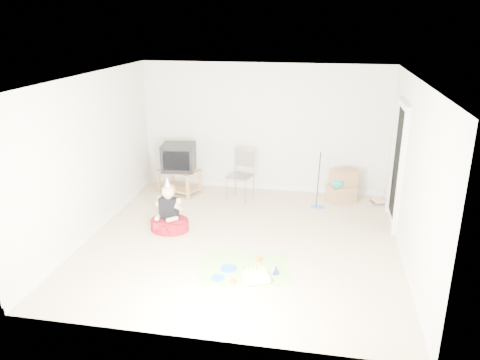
% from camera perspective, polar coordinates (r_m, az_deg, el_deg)
% --- Properties ---
extents(ground, '(5.00, 5.00, 0.00)m').
position_cam_1_polar(ground, '(7.65, 0.19, -7.40)').
color(ground, beige).
rests_on(ground, ground).
extents(doorway_recess, '(0.02, 0.90, 2.05)m').
position_cam_1_polar(doorway_recess, '(8.38, 18.68, 1.52)').
color(doorway_recess, black).
rests_on(doorway_recess, ground).
extents(tv_stand, '(0.91, 0.73, 0.49)m').
position_cam_1_polar(tv_stand, '(9.63, -7.37, 0.05)').
color(tv_stand, '#A4794A').
rests_on(tv_stand, ground).
extents(crt_tv, '(0.70, 0.60, 0.55)m').
position_cam_1_polar(crt_tv, '(9.49, -7.49, 2.78)').
color(crt_tv, black).
rests_on(crt_tv, tv_stand).
extents(folding_chair, '(0.55, 0.53, 1.00)m').
position_cam_1_polar(folding_chair, '(9.17, 0.02, 0.51)').
color(folding_chair, gray).
rests_on(folding_chair, ground).
extents(cardboard_boxes, '(0.61, 0.58, 0.64)m').
position_cam_1_polar(cardboard_boxes, '(9.34, 12.32, -0.77)').
color(cardboard_boxes, '#A5794F').
rests_on(cardboard_boxes, ground).
extents(floor_mop, '(0.26, 0.34, 1.02)m').
position_cam_1_polar(floor_mop, '(8.93, 9.51, -1.80)').
color(floor_mop, blue).
rests_on(floor_mop, ground).
extents(book_pile, '(0.27, 0.30, 0.09)m').
position_cam_1_polar(book_pile, '(9.48, 16.41, -2.52)').
color(book_pile, '#28794C').
rests_on(book_pile, ground).
extents(seated_woman, '(0.73, 0.73, 0.95)m').
position_cam_1_polar(seated_woman, '(8.03, -8.61, -4.66)').
color(seated_woman, maroon).
rests_on(seated_woman, ground).
extents(party_mat, '(1.42, 1.11, 0.01)m').
position_cam_1_polar(party_mat, '(6.86, 0.50, -10.73)').
color(party_mat, '#F2338E').
rests_on(party_mat, ground).
extents(birthday_cake, '(0.42, 0.38, 0.15)m').
position_cam_1_polar(birthday_cake, '(6.55, 1.96, -11.83)').
color(birthday_cake, white).
rests_on(birthday_cake, party_mat).
extents(blue_plate_near, '(0.31, 0.31, 0.01)m').
position_cam_1_polar(blue_plate_near, '(6.84, -1.42, -10.73)').
color(blue_plate_near, blue).
rests_on(blue_plate_near, party_mat).
extents(blue_plate_far, '(0.24, 0.24, 0.01)m').
position_cam_1_polar(blue_plate_far, '(6.62, -2.72, -11.86)').
color(blue_plate_far, blue).
rests_on(blue_plate_far, party_mat).
extents(orange_cup_near, '(0.08, 0.08, 0.08)m').
position_cam_1_polar(orange_cup_near, '(7.01, 2.29, -9.60)').
color(orange_cup_near, orange).
rests_on(orange_cup_near, party_mat).
extents(orange_cup_far, '(0.08, 0.08, 0.08)m').
position_cam_1_polar(orange_cup_far, '(6.49, -0.85, -12.19)').
color(orange_cup_far, orange).
rests_on(orange_cup_far, party_mat).
extents(blue_party_hat, '(0.11, 0.11, 0.14)m').
position_cam_1_polar(blue_party_hat, '(6.71, 4.42, -10.82)').
color(blue_party_hat, '#1C39C4').
rests_on(blue_party_hat, party_mat).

